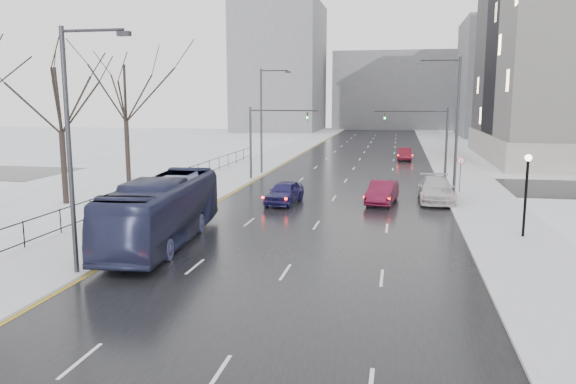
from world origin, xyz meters
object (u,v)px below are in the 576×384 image
Objects in this scene: streetlight_r_mid at (454,122)px; tree_park_e at (129,183)px; streetlight_l_near at (74,140)px; no_uturn_sign at (461,164)px; sedan_center_near at (284,192)px; sedan_right_far at (436,189)px; lamppost_r_mid at (527,183)px; mast_signal_right at (433,136)px; bus at (163,210)px; sedan_right_distant at (404,154)px; sedan_right_near at (382,192)px; mast_signal_left at (262,134)px; tree_park_d at (66,205)px; streetlight_l_far at (264,116)px.

tree_park_e is at bearing 171.37° from streetlight_r_mid.
streetlight_l_near is 29.81m from no_uturn_sign.
sedan_right_far reaches higher than sedan_center_near.
lamppost_r_mid reaches higher than sedan_right_far.
sedan_right_far is at bearing -8.65° from tree_park_e.
mast_signal_right is 0.55× the size of bus.
streetlight_r_mid is 2.29× the size of sedan_right_distant.
streetlight_r_mid is 12.59m from sedan_center_near.
sedan_right_near is (-4.67, -1.37, -4.80)m from streetlight_r_mid.
sedan_right_distant is (12.54, 19.22, -3.35)m from mast_signal_left.
sedan_right_near is 28.64m from sedan_right_distant.
mast_signal_left reaches higher than no_uturn_sign.
lamppost_r_mid is at bearing -7.91° from tree_park_d.
mast_signal_right is 10.64m from sedan_right_near.
tree_park_d is at bearing -126.80° from mast_signal_left.
sedan_center_near is (5.02, 17.25, -4.80)m from streetlight_l_near.
mast_signal_left is 1.37× the size of sedan_right_near.
tree_park_e is 5.00× the size of no_uturn_sign.
bus is 2.72× the size of sedan_right_distant.
streetlight_r_mid reaches higher than sedan_right_distant.
streetlight_l_near is (10.03, -24.00, 5.62)m from tree_park_e.
mast_signal_right is at bearing 96.00° from streetlight_r_mid.
streetlight_l_near is 0.84× the size of bus.
sedan_center_near is 1.05× the size of sedan_right_distant.
mast_signal_right is at bearing 0.00° from mast_signal_left.
mast_signal_left is (-14.65, 0.00, 0.00)m from mast_signal_right.
sedan_right_near is at bearing -95.85° from sedan_right_distant.
streetlight_l_near reaches higher than mast_signal_right.
streetlight_r_mid is at bearing -8.61° from sedan_right_far.
streetlight_r_mid is 21.26m from bus.
mast_signal_right is at bearing 61.04° from streetlight_l_near.
sedan_right_far is at bearing 21.80° from sedan_center_near.
mast_signal_left is at bearing 85.85° from bus.
tree_park_e reaches higher than bus.
streetlight_l_near is 25.76m from sedan_right_far.
streetlight_l_far is 2.18× the size of sedan_center_near.
mast_signal_right reaches higher than sedan_right_near.
bus is 2.01× the size of sedan_right_far.
tree_park_e is 1.35× the size of streetlight_r_mid.
sedan_right_distant is at bearing 93.47° from sedan_right_far.
sedan_right_distant is at bearing 80.66° from sedan_center_near.
streetlight_l_near is 32.00m from streetlight_l_far.
sedan_right_near is at bearing 12.26° from tree_park_d.
sedan_right_far is (-0.97, 0.13, -4.72)m from streetlight_r_mid.
streetlight_l_near reaches higher than sedan_right_far.
sedan_right_near is at bearing 57.94° from streetlight_l_near.
bus is (11.20, -18.37, 1.70)m from tree_park_e.
tree_park_d is 1.25× the size of streetlight_r_mid.
bus is (-18.00, -4.37, -1.25)m from lamppost_r_mid.
no_uturn_sign is 7.97m from sedan_right_near.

